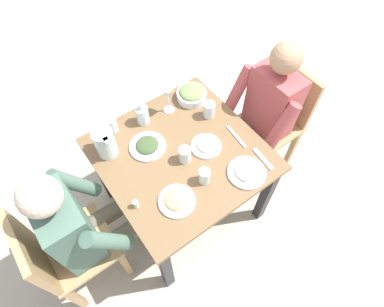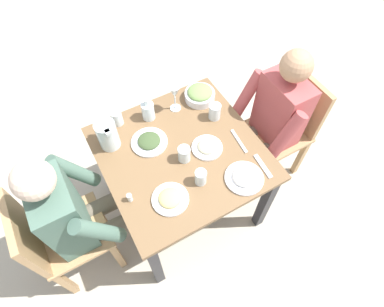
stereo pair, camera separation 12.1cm
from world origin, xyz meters
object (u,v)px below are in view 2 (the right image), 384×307
Objects in this scene: water_glass_far_right at (184,154)px; wine_glass at (175,93)px; diner_near at (268,122)px; plate_yoghurt at (244,177)px; plate_dolmas at (149,141)px; oil_carafe at (148,111)px; water_glass_near_left at (117,118)px; water_pitcher at (108,135)px; plate_fries at (170,198)px; salt_shaker at (130,198)px; chair_near at (287,124)px; diner_far at (83,211)px; dining_table at (181,162)px; water_glass_center at (200,177)px; salad_bowl at (200,94)px; water_glass_far_left at (215,112)px; plate_beans at (207,147)px; chair_far at (56,237)px.

water_glass_far_right is 0.51× the size of wine_glass.
plate_yoghurt is at bearing 126.46° from diner_near.
plate_dolmas is 1.34× the size of oil_carafe.
water_glass_near_left is 0.20m from oil_carafe.
oil_carafe is (0.08, -0.29, -0.04)m from water_pitcher.
plate_fries reaches higher than plate_dolmas.
plate_dolmas is 0.38m from salt_shaker.
diner_near is at bearing -106.11° from water_pitcher.
water_glass_near_left is at bearing 68.99° from chair_near.
diner_near is at bearing -89.78° from diner_far.
dining_table is 9.44× the size of water_glass_center.
diner_near is 5.86× the size of salad_bowl.
water_glass_center is at bearing 179.48° from dining_table.
wine_glass is at bearing -48.41° from salt_shaker.
water_glass_near_left is (0.26, 0.55, -0.00)m from water_glass_far_left.
water_glass_near_left is 0.50m from water_glass_far_right.
wine_glass is at bearing -57.88° from plate_dolmas.
salad_bowl is 1.08× the size of plate_beans.
water_glass_far_left is at bearing -115.10° from water_glass_near_left.
chair_far is 0.77m from plate_dolmas.
chair_near is 8.12× the size of water_glass_far_left.
water_glass_far_right reaches higher than salad_bowl.
salad_bowl is (0.35, -0.95, 0.12)m from diner_far.
salt_shaker reaches higher than plate_beans.
plate_dolmas is at bearing 122.12° from wine_glass.
chair_near is 0.68m from salad_bowl.
water_glass_near_left reaches higher than salad_bowl.
plate_dolmas is 2.25× the size of water_glass_center.
chair_near is at bearing -115.89° from wine_glass.
plate_beans is (-0.02, -0.99, 0.24)m from chair_far.
water_glass_center is at bearing -178.86° from water_glass_far_right.
water_glass_far_left is at bearing -136.09° from wine_glass.
salt_shaker is (-0.11, 1.02, 0.10)m from diner_near.
water_glass_far_left is at bearing -80.35° from diner_far.
salad_bowl is 0.76m from plate_fries.
salt_shaker is at bearing 60.67° from plate_fries.
water_glass_far_left is 0.42m from oil_carafe.
wine_glass reaches higher than plate_beans.
diner_near is 0.50m from plate_beans.
wine_glass is 1.19× the size of oil_carafe.
dining_table is at bearing -69.79° from salt_shaker.
dining_table is 9.17× the size of water_glass_far_right.
plate_dolmas is 0.34m from wine_glass.
plate_yoghurt is at bearing -141.16° from water_glass_far_right.
diner_near is 0.49m from salad_bowl.
plate_dolmas is 0.41m from water_glass_center.
plate_beans is at bearing 155.95° from salad_bowl.
chair_far is 1.10m from wine_glass.
wine_glass is at bearing 7.83° from plate_yoghurt.
water_glass_center reaches higher than dining_table.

